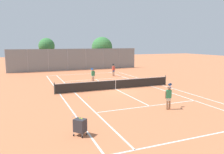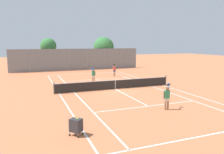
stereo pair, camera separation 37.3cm
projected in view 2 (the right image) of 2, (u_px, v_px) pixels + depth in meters
name	position (u px, v px, depth m)	size (l,w,h in m)	color
ground_plane	(115.00, 89.00, 21.79)	(120.00, 120.00, 0.00)	#C67047
court_line_markings	(115.00, 89.00, 21.79)	(11.10, 23.90, 0.01)	silver
tennis_net	(115.00, 84.00, 21.71)	(12.00, 0.10, 1.07)	#474C47
ball_cart	(76.00, 125.00, 10.79)	(0.76, 0.77, 0.96)	#2D2D33
player_near_side	(167.00, 97.00, 14.92)	(0.81, 0.70, 1.77)	#936B4C
player_far_left	(93.00, 75.00, 25.29)	(0.66, 0.73, 1.77)	tan
player_far_right	(114.00, 70.00, 30.32)	(0.63, 0.76, 1.77)	tan
loose_tennis_ball_0	(88.00, 97.00, 18.33)	(0.07, 0.07, 0.07)	#D1DB33
loose_tennis_ball_1	(144.00, 84.00, 24.38)	(0.07, 0.07, 0.07)	#D1DB33
loose_tennis_ball_2	(97.00, 78.00, 28.30)	(0.07, 0.07, 0.07)	#D1DB33
loose_tennis_ball_3	(169.00, 100.00, 17.35)	(0.07, 0.07, 0.07)	#D1DB33
back_fence	(78.00, 59.00, 37.07)	(21.96, 0.08, 3.65)	gray
tree_behind_left	(48.00, 46.00, 37.88)	(2.75, 2.75, 5.45)	brown
tree_behind_right	(104.00, 48.00, 40.73)	(3.83, 3.83, 5.71)	brown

